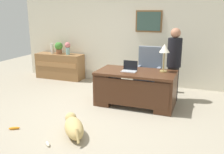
# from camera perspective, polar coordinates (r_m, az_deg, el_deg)

# --- Properties ---
(ground_plane) EXTENTS (12.00, 12.00, 0.00)m
(ground_plane) POSITION_cam_1_polar(r_m,az_deg,el_deg) (5.10, -3.79, -8.73)
(ground_plane) COLOR #9E937F
(back_wall) EXTENTS (7.00, 0.16, 2.70)m
(back_wall) POSITION_cam_1_polar(r_m,az_deg,el_deg) (7.16, 4.75, 9.30)
(back_wall) COLOR beige
(back_wall) RESTS_ON ground_plane
(desk) EXTENTS (1.70, 0.91, 0.77)m
(desk) POSITION_cam_1_polar(r_m,az_deg,el_deg) (5.53, 5.39, -2.32)
(desk) COLOR #4C2B19
(desk) RESTS_ON ground_plane
(credenza) EXTENTS (1.49, 0.50, 0.77)m
(credenza) POSITION_cam_1_polar(r_m,az_deg,el_deg) (7.90, -11.84, 2.45)
(credenza) COLOR olive
(credenza) RESTS_ON ground_plane
(armchair) EXTENTS (0.60, 0.59, 1.17)m
(armchair) POSITION_cam_1_polar(r_m,az_deg,el_deg) (6.41, 8.39, 0.90)
(armchair) COLOR slate
(armchair) RESTS_ON ground_plane
(person_standing) EXTENTS (0.32, 0.32, 1.68)m
(person_standing) POSITION_cam_1_polar(r_m,az_deg,el_deg) (5.87, 13.96, 2.91)
(person_standing) COLOR #262323
(person_standing) RESTS_ON ground_plane
(dog_lying) EXTENTS (0.66, 0.72, 0.30)m
(dog_lying) POSITION_cam_1_polar(r_m,az_deg,el_deg) (4.32, -8.77, -11.21)
(dog_lying) COLOR tan
(dog_lying) RESTS_ON ground_plane
(laptop) EXTENTS (0.32, 0.22, 0.22)m
(laptop) POSITION_cam_1_polar(r_m,az_deg,el_deg) (5.46, 4.07, 1.93)
(laptop) COLOR #B2B5BA
(laptop) RESTS_ON desk
(desk_lamp) EXTENTS (0.22, 0.22, 0.60)m
(desk_lamp) POSITION_cam_1_polar(r_m,az_deg,el_deg) (5.43, 11.92, 6.07)
(desk_lamp) COLOR #9E8447
(desk_lamp) RESTS_ON desk
(vase_with_flowers) EXTENTS (0.17, 0.17, 0.37)m
(vase_with_flowers) POSITION_cam_1_polar(r_m,az_deg,el_deg) (7.64, -10.11, 6.72)
(vase_with_flowers) COLOR #85BDBC
(vase_with_flowers) RESTS_ON credenza
(vase_empty) EXTENTS (0.10, 0.10, 0.31)m
(vase_empty) POSITION_cam_1_polar(r_m,az_deg,el_deg) (7.94, -13.54, 6.40)
(vase_empty) COLOR silver
(vase_empty) RESTS_ON credenza
(potted_plant) EXTENTS (0.24, 0.24, 0.36)m
(potted_plant) POSITION_cam_1_polar(r_m,az_deg,el_deg) (7.80, -12.08, 6.64)
(potted_plant) COLOR brown
(potted_plant) RESTS_ON credenza
(dog_toy_bone) EXTENTS (0.19, 0.14, 0.05)m
(dog_toy_bone) POSITION_cam_1_polar(r_m,az_deg,el_deg) (4.84, -21.49, -10.85)
(dog_toy_bone) COLOR orange
(dog_toy_bone) RESTS_ON ground_plane
(dog_toy_plush) EXTENTS (0.16, 0.15, 0.05)m
(dog_toy_plush) POSITION_cam_1_polar(r_m,az_deg,el_deg) (4.16, -14.50, -14.60)
(dog_toy_plush) COLOR beige
(dog_toy_plush) RESTS_ON ground_plane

